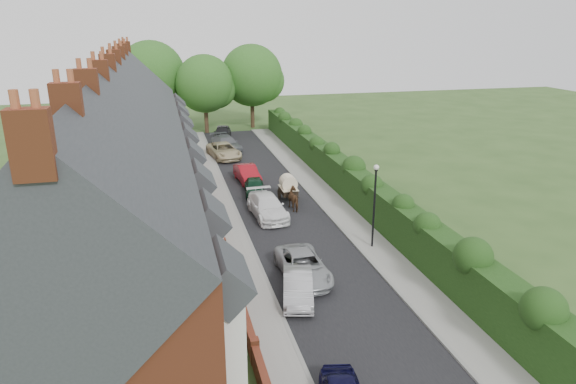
# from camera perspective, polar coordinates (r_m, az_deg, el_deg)

# --- Properties ---
(ground) EXTENTS (140.00, 140.00, 0.00)m
(ground) POSITION_cam_1_polar(r_m,az_deg,el_deg) (26.75, 5.84, -10.41)
(ground) COLOR #2D4C1E
(ground) RESTS_ON ground
(road) EXTENTS (6.00, 58.00, 0.02)m
(road) POSITION_cam_1_polar(r_m,az_deg,el_deg) (36.22, -0.72, -2.35)
(road) COLOR black
(road) RESTS_ON ground
(pavement_hedge_side) EXTENTS (2.20, 58.00, 0.12)m
(pavement_hedge_side) POSITION_cam_1_polar(r_m,az_deg,el_deg) (37.29, 5.43, -1.73)
(pavement_hedge_side) COLOR gray
(pavement_hedge_side) RESTS_ON ground
(pavement_house_side) EXTENTS (1.70, 58.00, 0.12)m
(pavement_house_side) POSITION_cam_1_polar(r_m,az_deg,el_deg) (35.58, -6.77, -2.79)
(pavement_house_side) COLOR gray
(pavement_house_side) RESTS_ON ground
(kerb_hedge_side) EXTENTS (0.18, 58.00, 0.13)m
(kerb_hedge_side) POSITION_cam_1_polar(r_m,az_deg,el_deg) (36.97, 3.89, -1.87)
(kerb_hedge_side) COLOR gray
(kerb_hedge_side) RESTS_ON ground
(kerb_house_side) EXTENTS (0.18, 58.00, 0.13)m
(kerb_house_side) POSITION_cam_1_polar(r_m,az_deg,el_deg) (35.67, -5.50, -2.68)
(kerb_house_side) COLOR gray
(kerb_house_side) RESTS_ON ground
(hedge) EXTENTS (2.10, 58.00, 2.85)m
(hedge) POSITION_cam_1_polar(r_m,az_deg,el_deg) (37.40, 8.10, 0.72)
(hedge) COLOR black
(hedge) RESTS_ON ground
(terrace_row) EXTENTS (9.05, 40.50, 11.50)m
(terrace_row) POSITION_cam_1_polar(r_m,az_deg,el_deg) (33.15, -18.08, 2.85)
(terrace_row) COLOR brown
(terrace_row) RESTS_ON ground
(garden_wall_row) EXTENTS (0.35, 40.35, 1.10)m
(garden_wall_row) POSITION_cam_1_polar(r_m,az_deg,el_deg) (34.41, -8.23, -2.89)
(garden_wall_row) COLOR brown
(garden_wall_row) RESTS_ON ground
(lamppost) EXTENTS (0.32, 0.32, 5.16)m
(lamppost) POSITION_cam_1_polar(r_m,az_deg,el_deg) (30.01, 9.62, -0.42)
(lamppost) COLOR black
(lamppost) RESTS_ON ground
(tree_far_left) EXTENTS (7.14, 6.80, 9.29)m
(tree_far_left) POSITION_cam_1_polar(r_m,az_deg,el_deg) (62.71, -8.94, 11.67)
(tree_far_left) COLOR #332316
(tree_far_left) RESTS_ON ground
(tree_far_right) EXTENTS (7.98, 7.60, 10.31)m
(tree_far_right) POSITION_cam_1_polar(r_m,az_deg,el_deg) (65.42, -3.73, 12.65)
(tree_far_right) COLOR #332316
(tree_far_right) RESTS_ON ground
(tree_far_back) EXTENTS (8.40, 8.00, 10.82)m
(tree_far_back) POSITION_cam_1_polar(r_m,az_deg,el_deg) (65.35, -14.54, 12.38)
(tree_far_back) COLOR #332316
(tree_far_back) RESTS_ON ground
(car_silver_a) EXTENTS (2.29, 4.23, 1.32)m
(car_silver_a) POSITION_cam_1_polar(r_m,az_deg,el_deg) (25.28, 1.10, -10.43)
(car_silver_a) COLOR #A0A1A5
(car_silver_a) RESTS_ON ground
(car_silver_b) EXTENTS (2.28, 4.89, 1.35)m
(car_silver_b) POSITION_cam_1_polar(r_m,az_deg,el_deg) (27.17, 1.67, -8.22)
(car_silver_b) COLOR #9DA0A4
(car_silver_b) RESTS_ON ground
(car_white) EXTENTS (2.40, 5.24, 1.48)m
(car_white) POSITION_cam_1_polar(r_m,az_deg,el_deg) (35.37, -2.31, -1.62)
(car_white) COLOR white
(car_white) RESTS_ON ground
(car_green) EXTENTS (2.00, 3.97, 1.30)m
(car_green) POSITION_cam_1_polar(r_m,az_deg,el_deg) (39.94, -3.73, 0.58)
(car_green) COLOR black
(car_green) RESTS_ON ground
(car_red) EXTENTS (1.86, 4.44, 1.43)m
(car_red) POSITION_cam_1_polar(r_m,az_deg,el_deg) (43.16, -4.56, 2.02)
(car_red) COLOR maroon
(car_red) RESTS_ON ground
(car_beige) EXTENTS (3.32, 5.68, 1.48)m
(car_beige) POSITION_cam_1_polar(r_m,az_deg,el_deg) (51.16, -7.14, 4.58)
(car_beige) COLOR #C4B58D
(car_beige) RESTS_ON ground
(car_grey) EXTENTS (3.23, 5.65, 1.54)m
(car_grey) POSITION_cam_1_polar(r_m,az_deg,el_deg) (53.96, -6.91, 5.35)
(car_grey) COLOR #5C5F64
(car_grey) RESTS_ON ground
(car_black) EXTENTS (2.66, 4.84, 1.56)m
(car_black) POSITION_cam_1_polar(r_m,az_deg,el_deg) (59.48, -7.30, 6.56)
(car_black) COLOR black
(car_black) RESTS_ON ground
(horse) EXTENTS (1.07, 1.95, 1.57)m
(horse) POSITION_cam_1_polar(r_m,az_deg,el_deg) (36.70, 0.79, -0.78)
(horse) COLOR #4A2F1B
(horse) RESTS_ON ground
(horse_cart) EXTENTS (1.25, 2.77, 2.00)m
(horse_cart) POSITION_cam_1_polar(r_m,az_deg,el_deg) (38.43, 0.03, 0.68)
(horse_cart) COLOR black
(horse_cart) RESTS_ON ground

